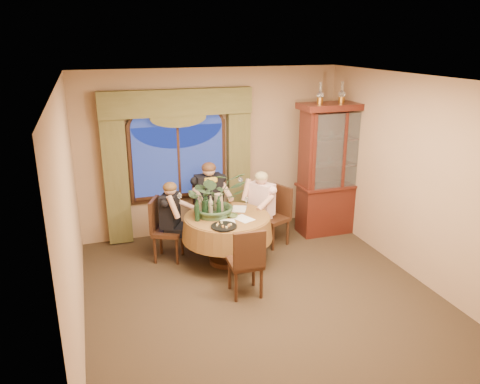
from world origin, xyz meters
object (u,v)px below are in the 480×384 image
object	(u,v)px
oil_lamp_left	(320,93)
chair_right	(273,217)
person_pink	(262,209)
centerpiece_plant	(215,176)
wine_bottle_0	(201,206)
oil_lamp_center	(342,92)
chair_front_left	(245,261)
china_cabinet	(337,169)
person_back	(170,220)
dining_table	(227,239)
chair_back	(168,230)
olive_bowl	(233,216)
wine_bottle_4	(211,207)
oil_lamp_right	(363,91)
wine_bottle_2	(219,207)
wine_bottle_5	(204,208)
wine_bottle_3	(206,203)
chair_back_right	(208,211)
person_scarf	(209,202)
stoneware_vase	(219,204)
wine_bottle_1	(197,210)

from	to	relation	value
oil_lamp_left	chair_right	distance (m)	2.12
person_pink	centerpiece_plant	size ratio (longest dim) A/B	1.26
wine_bottle_0	oil_lamp_center	bearing A→B (deg)	11.39
chair_front_left	wine_bottle_0	world-z (taller)	wine_bottle_0
oil_lamp_center	chair_front_left	distance (m)	3.30
china_cabinet	person_back	distance (m)	2.96
dining_table	chair_right	bearing A→B (deg)	22.92
chair_back	olive_bowl	world-z (taller)	chair_back
oil_lamp_center	wine_bottle_4	distance (m)	2.87
oil_lamp_center	oil_lamp_right	size ratio (longest dim) A/B	1.00
person_pink	dining_table	bearing A→B (deg)	90.00
dining_table	wine_bottle_2	size ratio (longest dim) A/B	4.12
chair_right	person_pink	bearing A→B (deg)	48.82
china_cabinet	olive_bowl	xyz separation A→B (m)	(-2.07, -0.68, -0.35)
centerpiece_plant	wine_bottle_4	world-z (taller)	centerpiece_plant
dining_table	wine_bottle_5	distance (m)	0.64
chair_back	person_pink	distance (m)	1.55
dining_table	oil_lamp_center	world-z (taller)	oil_lamp_center
wine_bottle_2	wine_bottle_3	xyz separation A→B (m)	(-0.14, 0.24, 0.00)
oil_lamp_left	chair_back_right	distance (m)	2.66
person_pink	person_scarf	world-z (taller)	person_scarf
dining_table	chair_front_left	size ratio (longest dim) A/B	1.42
person_pink	stoneware_vase	size ratio (longest dim) A/B	4.13
oil_lamp_right	person_pink	world-z (taller)	oil_lamp_right
person_back	wine_bottle_5	distance (m)	0.67
person_scarf	chair_right	bearing A→B (deg)	150.15
chair_back	person_back	bearing A→B (deg)	154.05
centerpiece_plant	dining_table	bearing A→B (deg)	-42.08
chair_back_right	olive_bowl	size ratio (longest dim) A/B	6.42
wine_bottle_2	person_back	bearing A→B (deg)	144.85
person_pink	wine_bottle_5	xyz separation A→B (m)	(-1.05, -0.43, 0.29)
oil_lamp_center	wine_bottle_5	bearing A→B (deg)	-166.74
person_pink	wine_bottle_5	bearing A→B (deg)	80.62
oil_lamp_right	wine_bottle_3	xyz separation A→B (m)	(-2.80, -0.39, -1.50)
stoneware_vase	olive_bowl	distance (m)	0.31
oil_lamp_center	chair_back	xyz separation A→B (m)	(-2.96, -0.22, -1.94)
chair_right	chair_back	bearing A→B (deg)	67.21
wine_bottle_1	wine_bottle_2	xyz separation A→B (m)	(0.33, 0.02, 0.00)
centerpiece_plant	wine_bottle_5	world-z (taller)	centerpiece_plant
dining_table	person_scarf	bearing A→B (deg)	93.93
olive_bowl	wine_bottle_0	world-z (taller)	wine_bottle_0
wine_bottle_3	person_back	bearing A→B (deg)	156.81
oil_lamp_center	wine_bottle_3	size ratio (longest dim) A/B	1.03
stoneware_vase	wine_bottle_2	xyz separation A→B (m)	(-0.05, -0.18, 0.01)
oil_lamp_center	wine_bottle_3	bearing A→B (deg)	-170.78
olive_bowl	wine_bottle_3	distance (m)	0.47
chair_back_right	person_pink	xyz separation A→B (m)	(0.76, -0.54, 0.15)
person_scarf	wine_bottle_3	distance (m)	0.72
oil_lamp_left	stoneware_vase	xyz separation A→B (m)	(-1.83, -0.45, -1.51)
chair_back	wine_bottle_2	world-z (taller)	wine_bottle_2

